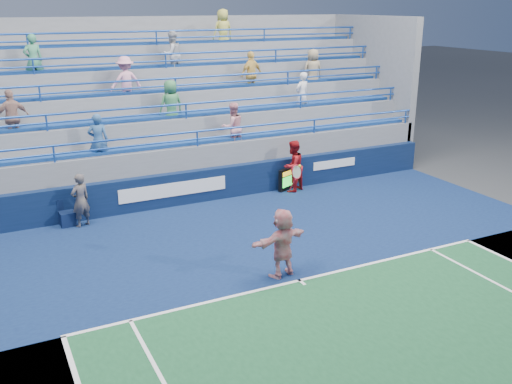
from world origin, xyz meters
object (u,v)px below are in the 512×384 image
judge_chair (67,218)px  ball_girl (293,166)px  serve_speed_board (290,178)px  tennis_player (282,243)px  line_judge (80,200)px

judge_chair → ball_girl: 7.70m
serve_speed_board → tennis_player: size_ratio=0.40×
judge_chair → serve_speed_board: bearing=1.1°
serve_speed_board → tennis_player: tennis_player is taller
judge_chair → tennis_player: bearing=-54.1°
serve_speed_board → tennis_player: 6.89m
serve_speed_board → ball_girl: size_ratio=0.60×
serve_speed_board → ball_girl: ball_girl is taller
serve_speed_board → ball_girl: bearing=-97.5°
tennis_player → line_judge: tennis_player is taller
ball_girl → judge_chair: bearing=-25.2°
serve_speed_board → judge_chair: size_ratio=1.40×
serve_speed_board → tennis_player: (-3.55, -5.89, 0.47)m
judge_chair → line_judge: size_ratio=0.48×
ball_girl → tennis_player: bearing=33.7°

